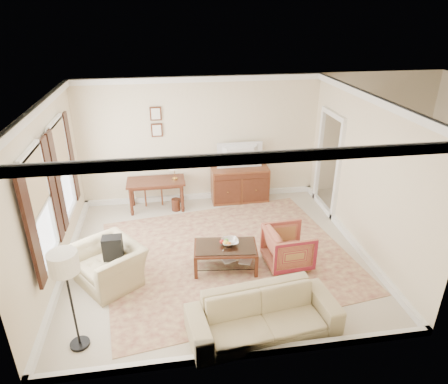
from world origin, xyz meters
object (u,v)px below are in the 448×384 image
object	(u,v)px
tv	(241,148)
sofa	(264,309)
coffee_table	(225,251)
club_armchair	(109,258)
writing_desk	(156,185)
sideboard	(240,184)
striped_armchair	(288,246)

from	to	relation	value
tv	sofa	xyz separation A→B (m)	(-0.49, -4.25, -0.91)
tv	coffee_table	distance (m)	2.91
club_armchair	sofa	distance (m)	2.73
writing_desk	sideboard	bearing A→B (deg)	3.98
tv	club_armchair	size ratio (longest dim) A/B	0.95
writing_desk	sofa	distance (m)	4.39
striped_armchair	sideboard	bearing A→B (deg)	3.31
striped_armchair	sofa	size ratio (longest dim) A/B	0.37
club_armchair	sofa	size ratio (longest dim) A/B	0.50
sideboard	tv	distance (m)	0.91
writing_desk	coffee_table	bearing A→B (deg)	-64.93
tv	coffee_table	bearing A→B (deg)	73.71
tv	coffee_table	size ratio (longest dim) A/B	0.87
sideboard	club_armchair	distance (m)	3.87
coffee_table	striped_armchair	size ratio (longest dim) A/B	1.45
striped_armchair	club_armchair	xyz separation A→B (m)	(-3.09, -0.01, 0.06)
writing_desk	tv	size ratio (longest dim) A/B	1.28
tv	striped_armchair	world-z (taller)	tv
writing_desk	tv	xyz separation A→B (m)	(1.95, 0.12, 0.73)
sideboard	coffee_table	size ratio (longest dim) A/B	1.15
writing_desk	coffee_table	distance (m)	2.80
writing_desk	sideboard	distance (m)	1.96
writing_desk	sofa	bearing A→B (deg)	-70.46
tv	coffee_table	world-z (taller)	tv
tv	writing_desk	bearing A→B (deg)	3.39
coffee_table	sofa	xyz separation A→B (m)	(0.29, -1.61, 0.06)
striped_armchair	tv	bearing A→B (deg)	3.37
sideboard	tv	world-z (taller)	tv
coffee_table	sofa	world-z (taller)	sofa
sideboard	coffee_table	distance (m)	2.77
sideboard	coffee_table	bearing A→B (deg)	-106.17
coffee_table	sofa	bearing A→B (deg)	-79.94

